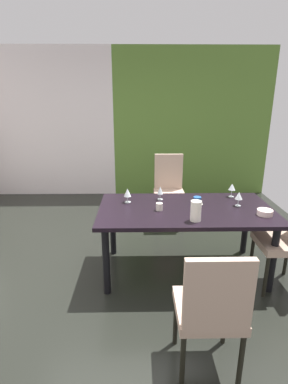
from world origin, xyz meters
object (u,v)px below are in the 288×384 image
wine_glass_near_shelf (128,193)px  cup_rear (197,200)px  wine_glass_right (232,187)px  pitcher_near_window (196,211)px  wine_glass_north (160,191)px  serving_bowl_center (265,212)px  dining_table (185,215)px  cup_west (159,207)px  wine_glass_east (239,196)px  chair_head_far (169,187)px  chair_head_near (211,308)px

wine_glass_near_shelf → cup_rear: wine_glass_near_shelf is taller
wine_glass_right → pitcher_near_window: 0.87m
wine_glass_north → serving_bowl_center: size_ratio=1.02×
wine_glass_north → pitcher_near_window: 0.67m
wine_glass_near_shelf → dining_table: bearing=-16.7°
wine_glass_right → cup_west: 0.96m
wine_glass_near_shelf → wine_glass_right: 1.20m
wine_glass_east → wine_glass_north: (-0.81, 0.22, -0.01)m
cup_rear → pitcher_near_window: bearing=-102.5°
wine_glass_east → wine_glass_right: 0.30m
chair_head_far → dining_table: bearing=91.9°
wine_glass_east → cup_rear: (-0.43, 0.06, -0.07)m
wine_glass_right → chair_head_near: bearing=-110.0°
wine_glass_east → wine_glass_right: (0.02, 0.30, 0.00)m
cup_rear → wine_glass_right: bearing=28.0°
dining_table → wine_glass_right: 0.71m
wine_glass_north → pitcher_near_window: pitcher_near_window is taller
wine_glass_east → pitcher_near_window: bearing=-144.0°
wine_glass_east → cup_west: size_ratio=2.01×
chair_head_near → pitcher_near_window: (0.06, 0.98, 0.29)m
wine_glass_east → wine_glass_north: bearing=165.0°
chair_head_near → cup_west: 1.29m
chair_head_far → wine_glass_near_shelf: size_ratio=6.55×
dining_table → cup_west: (-0.28, -0.06, 0.12)m
wine_glass_near_shelf → cup_west: bearing=-36.2°
chair_head_near → cup_rear: size_ratio=11.74×
serving_bowl_center → wine_glass_east: bearing=125.3°
chair_head_far → wine_glass_north: 1.10m
serving_bowl_center → wine_glass_north: bearing=154.5°
chair_head_far → cup_rear: 1.23m
wine_glass_north → cup_west: wine_glass_north is taller
dining_table → cup_rear: size_ratio=21.67×
chair_head_near → serving_bowl_center: chair_head_near is taller
chair_head_near → cup_rear: (0.16, 1.42, 0.23)m
cup_rear → wine_glass_east: bearing=-8.3°
chair_head_far → serving_bowl_center: size_ratio=6.86×
dining_table → cup_rear: (0.14, 0.11, 0.12)m
dining_table → serving_bowl_center: size_ratio=11.95×
dining_table → chair_head_far: bearing=91.9°
serving_bowl_center → cup_rear: size_ratio=1.81×
wine_glass_near_shelf → cup_west: wine_glass_near_shelf is taller
wine_glass_north → cup_west: (-0.03, -0.33, -0.07)m
wine_glass_near_shelf → serving_bowl_center: (1.36, -0.39, -0.08)m
chair_head_far → pitcher_near_window: 1.66m
wine_glass_right → cup_west: size_ratio=2.06×
serving_bowl_center → pitcher_near_window: size_ratio=0.77×
serving_bowl_center → dining_table: bearing=164.6°
wine_glass_east → cup_rear: wine_glass_east is taller
chair_head_near → chair_head_far: chair_head_far is taller
pitcher_near_window → cup_rear: bearing=77.5°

